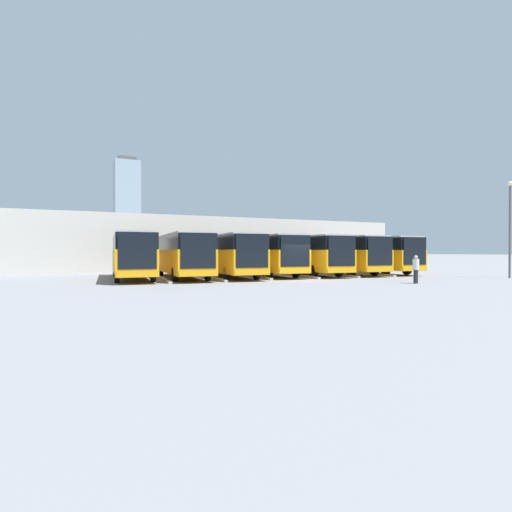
{
  "coord_description": "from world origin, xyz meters",
  "views": [
    {
      "loc": [
        14.83,
        24.5,
        1.99
      ],
      "look_at": [
        0.87,
        -5.79,
        1.66
      ],
      "focal_mm": 28.0,
      "sensor_mm": 36.0,
      "label": 1
    }
  ],
  "objects_px": {
    "bus_4": "(227,254)",
    "bus_5": "(182,254)",
    "bus_0": "(371,254)",
    "bus_2": "(305,254)",
    "bus_3": "(265,254)",
    "bus_6": "(132,254)",
    "lamppost": "(510,222)",
    "bus_1": "(339,254)",
    "pedestrian": "(416,268)"
  },
  "relations": [
    {
      "from": "bus_4",
      "to": "bus_5",
      "type": "bearing_deg",
      "value": 0.85
    },
    {
      "from": "bus_5",
      "to": "bus_4",
      "type": "bearing_deg",
      "value": -179.15
    },
    {
      "from": "bus_0",
      "to": "bus_2",
      "type": "relative_size",
      "value": 1.0
    },
    {
      "from": "bus_3",
      "to": "bus_6",
      "type": "height_order",
      "value": "same"
    },
    {
      "from": "bus_4",
      "to": "bus_2",
      "type": "bearing_deg",
      "value": -176.0
    },
    {
      "from": "bus_0",
      "to": "lamppost",
      "type": "xyz_separation_m",
      "value": [
        -4.78,
        10.14,
        2.43
      ]
    },
    {
      "from": "bus_1",
      "to": "pedestrian",
      "type": "height_order",
      "value": "bus_1"
    },
    {
      "from": "bus_4",
      "to": "bus_6",
      "type": "relative_size",
      "value": 1.0
    },
    {
      "from": "bus_1",
      "to": "bus_0",
      "type": "bearing_deg",
      "value": -175.86
    },
    {
      "from": "bus_1",
      "to": "bus_6",
      "type": "relative_size",
      "value": 1.0
    },
    {
      "from": "bus_6",
      "to": "pedestrian",
      "type": "bearing_deg",
      "value": 147.19
    },
    {
      "from": "bus_4",
      "to": "bus_5",
      "type": "distance_m",
      "value": 3.62
    },
    {
      "from": "pedestrian",
      "to": "lamppost",
      "type": "bearing_deg",
      "value": -19.62
    },
    {
      "from": "bus_6",
      "to": "lamppost",
      "type": "distance_m",
      "value": 28.75
    },
    {
      "from": "bus_3",
      "to": "bus_0",
      "type": "bearing_deg",
      "value": -179.02
    },
    {
      "from": "bus_3",
      "to": "pedestrian",
      "type": "height_order",
      "value": "bus_3"
    },
    {
      "from": "bus_1",
      "to": "bus_5",
      "type": "xyz_separation_m",
      "value": [
        14.45,
        -0.27,
        0.0
      ]
    },
    {
      "from": "bus_1",
      "to": "lamppost",
      "type": "xyz_separation_m",
      "value": [
        -8.39,
        10.14,
        2.43
      ]
    },
    {
      "from": "lamppost",
      "to": "pedestrian",
      "type": "bearing_deg",
      "value": 4.88
    },
    {
      "from": "bus_1",
      "to": "bus_6",
      "type": "bearing_deg",
      "value": 1.56
    },
    {
      "from": "bus_1",
      "to": "bus_5",
      "type": "relative_size",
      "value": 1.0
    },
    {
      "from": "lamppost",
      "to": "bus_6",
      "type": "bearing_deg",
      "value": -22.54
    },
    {
      "from": "bus_3",
      "to": "lamppost",
      "type": "distance_m",
      "value": 19.12
    },
    {
      "from": "bus_6",
      "to": "bus_0",
      "type": "bearing_deg",
      "value": -178.01
    },
    {
      "from": "bus_6",
      "to": "pedestrian",
      "type": "xyz_separation_m",
      "value": [
        -15.77,
        11.89,
        -0.9
      ]
    },
    {
      "from": "bus_2",
      "to": "bus_6",
      "type": "height_order",
      "value": "same"
    },
    {
      "from": "bus_0",
      "to": "bus_3",
      "type": "xyz_separation_m",
      "value": [
        10.84,
        -0.61,
        0.0
      ]
    },
    {
      "from": "bus_5",
      "to": "bus_6",
      "type": "xyz_separation_m",
      "value": [
        3.61,
        -0.57,
        0.0
      ]
    },
    {
      "from": "bus_2",
      "to": "bus_4",
      "type": "height_order",
      "value": "same"
    },
    {
      "from": "bus_6",
      "to": "bus_3",
      "type": "bearing_deg",
      "value": -176.99
    },
    {
      "from": "bus_3",
      "to": "bus_4",
      "type": "xyz_separation_m",
      "value": [
        3.61,
        0.55,
        0.0
      ]
    },
    {
      "from": "bus_1",
      "to": "pedestrian",
      "type": "relative_size",
      "value": 6.62
    },
    {
      "from": "bus_5",
      "to": "bus_3",
      "type": "bearing_deg",
      "value": -173.08
    },
    {
      "from": "bus_1",
      "to": "bus_4",
      "type": "xyz_separation_m",
      "value": [
        10.84,
        -0.05,
        0.0
      ]
    },
    {
      "from": "bus_2",
      "to": "pedestrian",
      "type": "bearing_deg",
      "value": 100.97
    },
    {
      "from": "bus_6",
      "to": "pedestrian",
      "type": "relative_size",
      "value": 6.62
    },
    {
      "from": "bus_4",
      "to": "pedestrian",
      "type": "xyz_separation_m",
      "value": [
        -8.54,
        11.11,
        -0.9
      ]
    },
    {
      "from": "bus_0",
      "to": "bus_1",
      "type": "xyz_separation_m",
      "value": [
        3.61,
        -0.0,
        0.0
      ]
    },
    {
      "from": "lamppost",
      "to": "bus_3",
      "type": "bearing_deg",
      "value": -34.54
    },
    {
      "from": "bus_0",
      "to": "bus_5",
      "type": "bearing_deg",
      "value": 3.35
    },
    {
      "from": "bus_5",
      "to": "bus_0",
      "type": "bearing_deg",
      "value": -176.65
    },
    {
      "from": "bus_6",
      "to": "lamppost",
      "type": "relative_size",
      "value": 1.59
    },
    {
      "from": "pedestrian",
      "to": "lamppost",
      "type": "distance_m",
      "value": 11.23
    },
    {
      "from": "bus_5",
      "to": "bus_1",
      "type": "bearing_deg",
      "value": -176.84
    },
    {
      "from": "pedestrian",
      "to": "bus_0",
      "type": "bearing_deg",
      "value": 37.36
    },
    {
      "from": "bus_4",
      "to": "lamppost",
      "type": "distance_m",
      "value": 21.9
    },
    {
      "from": "bus_2",
      "to": "lamppost",
      "type": "bearing_deg",
      "value": 143.94
    },
    {
      "from": "bus_6",
      "to": "pedestrian",
      "type": "height_order",
      "value": "bus_6"
    },
    {
      "from": "bus_5",
      "to": "lamppost",
      "type": "height_order",
      "value": "lamppost"
    },
    {
      "from": "bus_0",
      "to": "bus_2",
      "type": "xyz_separation_m",
      "value": [
        7.23,
        -0.03,
        0.0
      ]
    }
  ]
}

